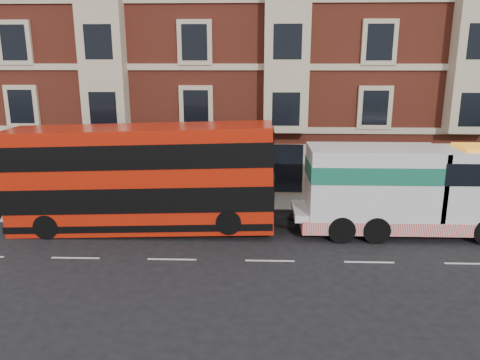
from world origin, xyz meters
The scene contains 7 objects.
ground centered at (0.00, 0.00, 0.00)m, with size 120.00×120.00×0.00m, color black.
sidewalk centered at (0.00, 7.50, 0.07)m, with size 90.00×3.00×0.15m, color slate.
victorian_terrace centered at (0.50, 15.00, 10.07)m, with size 45.00×12.00×20.40m.
lamp_post_west centered at (-6.00, 6.20, 2.68)m, with size 0.35×0.15×4.35m.
double_decker_bus centered at (-5.94, 3.35, 2.63)m, with size 12.25×2.81×4.96m.
tow_truck centered at (6.13, 3.35, 2.17)m, with size 9.81×2.90×4.09m.
pedestrian centered at (-13.52, 6.28, 0.91)m, with size 0.55×0.36×1.51m, color black.
Camera 1 is at (-0.61, -17.55, 7.97)m, focal length 35.00 mm.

